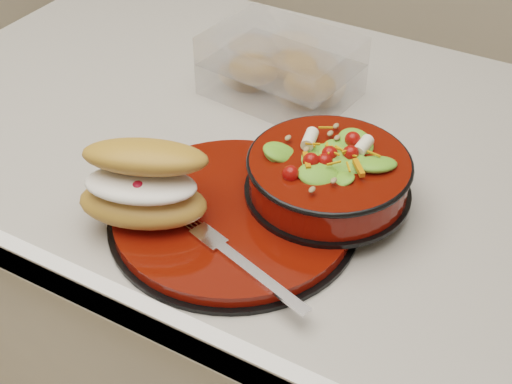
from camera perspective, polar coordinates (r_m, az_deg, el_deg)
The scene contains 6 objects.
island_counter at distance 1.32m, azimuth 2.60°, elevation -11.88°, with size 1.24×0.74×0.90m.
dinner_plate at distance 0.87m, azimuth -1.78°, elevation -1.88°, with size 0.31×0.31×0.02m.
salad_bowl at distance 0.87m, azimuth 5.85°, elevation 1.71°, with size 0.21×0.21×0.09m.
croissant at distance 0.84m, azimuth -8.94°, elevation 0.65°, with size 0.17×0.15×0.09m.
fork at distance 0.79m, azimuth -0.95°, elevation -5.80°, with size 0.18×0.07×0.00m.
pastry_box at distance 1.10m, azimuth 2.10°, elevation 9.91°, with size 0.23×0.18×0.09m.
Camera 1 is at (0.36, -0.75, 1.48)m, focal length 50.00 mm.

